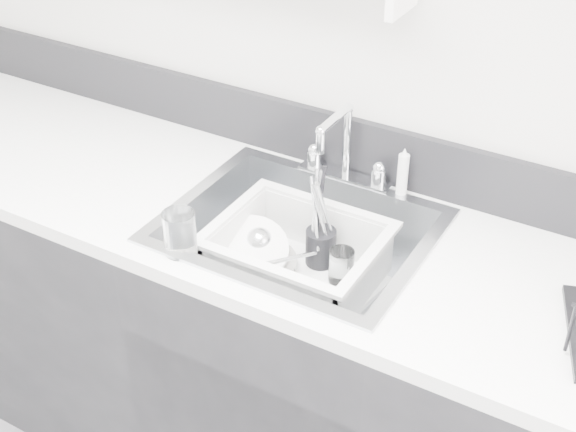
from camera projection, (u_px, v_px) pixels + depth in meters
The scene contains 12 objects.
counter_run at pixel (297, 363), 2.21m from camera, with size 3.20×0.62×0.92m.
backsplash at pixel (354, 146), 2.12m from camera, with size 3.20×0.02×0.16m, color black.
sink at pixel (298, 256), 2.01m from camera, with size 0.64×0.52×0.20m, color silver, non-canonical shape.
faucet at pixel (345, 161), 2.10m from camera, with size 0.26×0.18×0.23m.
side_sprayer at pixel (403, 172), 2.03m from camera, with size 0.03×0.03×0.14m, color silver.
wash_tub at pixel (297, 258), 2.00m from camera, with size 0.41×0.34×0.16m, color silver, non-canonical shape.
plate_stack at pixel (251, 260), 2.05m from camera, with size 0.26×0.25×0.10m.
utensil_cup at pixel (321, 244), 2.06m from camera, with size 0.08×0.08×0.27m.
ladle at pixel (275, 260), 2.03m from camera, with size 0.28×0.10×0.08m, color silver, non-canonical shape.
tumbler_in_tub at pixel (341, 266), 2.00m from camera, with size 0.06×0.06×0.09m, color white.
tumbler_counter at pixel (180, 233), 1.84m from camera, with size 0.08×0.08×0.11m, color white.
bowl_small at pixel (305, 295), 1.95m from camera, with size 0.10×0.10×0.03m, color white.
Camera 1 is at (0.78, -0.21, 2.04)m, focal length 50.00 mm.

